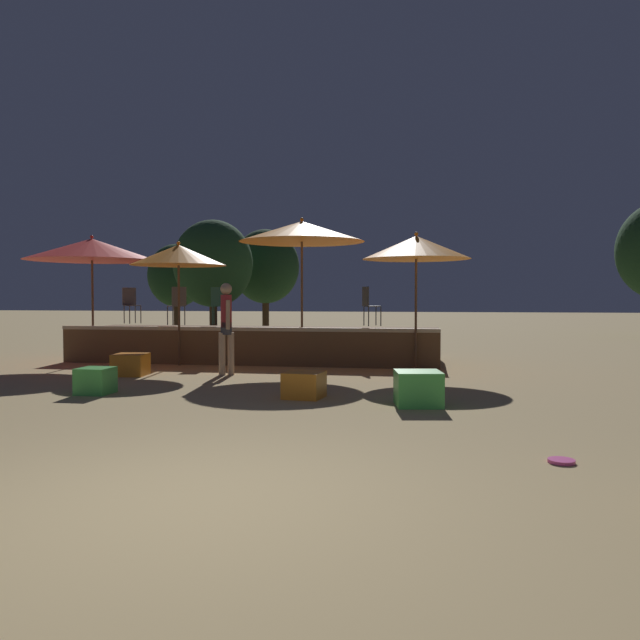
{
  "coord_description": "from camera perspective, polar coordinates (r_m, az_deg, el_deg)",
  "views": [
    {
      "loc": [
        1.73,
        -4.26,
        1.5
      ],
      "look_at": [
        0.0,
        5.74,
        1.13
      ],
      "focal_mm": 35.0,
      "sensor_mm": 36.0,
      "label": 1
    }
  ],
  "objects": [
    {
      "name": "cube_seat_3",
      "position": [
        8.79,
        8.96,
        -6.2
      ],
      "size": [
        0.71,
        0.71,
        0.48
      ],
      "rotation": [
        0.0,
        0.0,
        0.17
      ],
      "color": "#4CC651",
      "rests_on": "ground"
    },
    {
      "name": "bistro_chair_1",
      "position": [
        16.42,
        -16.92,
        1.61
      ],
      "size": [
        0.48,
        0.48,
        0.9
      ],
      "rotation": [
        0.0,
        0.0,
        0.92
      ],
      "color": "#47474C",
      "rests_on": "wooden_deck"
    },
    {
      "name": "bistro_chair_2",
      "position": [
        15.05,
        -9.23,
        1.64
      ],
      "size": [
        0.42,
        0.42,
        0.9
      ],
      "rotation": [
        0.0,
        0.0,
        3.36
      ],
      "color": "#1E4C47",
      "rests_on": "wooden_deck"
    },
    {
      "name": "wooden_deck",
      "position": [
        14.91,
        -5.82,
        -2.22
      ],
      "size": [
        8.56,
        2.43,
        0.85
      ],
      "color": "brown",
      "rests_on": "ground"
    },
    {
      "name": "bistro_chair_0",
      "position": [
        14.37,
        4.48,
        1.64
      ],
      "size": [
        0.46,
        0.46,
        0.9
      ],
      "rotation": [
        0.0,
        0.0,
        2.03
      ],
      "color": "#2D3338",
      "rests_on": "wooden_deck"
    },
    {
      "name": "background_tree_1",
      "position": [
        22.96,
        -9.75,
        5.09
      ],
      "size": [
        2.86,
        2.86,
        4.3
      ],
      "color": "#3D2B1C",
      "rests_on": "ground"
    },
    {
      "name": "cube_seat_2",
      "position": [
        10.34,
        -19.84,
        -5.25
      ],
      "size": [
        0.49,
        0.49,
        0.41
      ],
      "rotation": [
        0.0,
        0.0,
        0.01
      ],
      "color": "#4CC651",
      "rests_on": "ground"
    },
    {
      "name": "cube_seat_0",
      "position": [
        9.35,
        -1.46,
        -5.95
      ],
      "size": [
        0.61,
        0.61,
        0.39
      ],
      "rotation": [
        0.0,
        0.0,
        -0.12
      ],
      "color": "orange",
      "rests_on": "ground"
    },
    {
      "name": "patio_umbrella_2",
      "position": [
        13.89,
        -1.67,
        8.07
      ],
      "size": [
        2.78,
        2.78,
        3.26
      ],
      "color": "brown",
      "rests_on": "ground"
    },
    {
      "name": "patio_umbrella_1",
      "position": [
        14.07,
        -12.81,
        5.79
      ],
      "size": [
        2.09,
        2.09,
        2.73
      ],
      "color": "brown",
      "rests_on": "ground"
    },
    {
      "name": "background_tree_3",
      "position": [
        26.11,
        -5.0,
        4.88
      ],
      "size": [
        2.8,
        2.8,
        4.33
      ],
      "color": "#3D2B1C",
      "rests_on": "ground"
    },
    {
      "name": "frisbee_disc",
      "position": [
        6.19,
        21.21,
        -11.92
      ],
      "size": [
        0.24,
        0.24,
        0.03
      ],
      "color": "#E54C99",
      "rests_on": "ground"
    },
    {
      "name": "ground_plane",
      "position": [
        4.84,
        -12.14,
        -16.06
      ],
      "size": [
        120.0,
        120.0,
        0.0
      ],
      "primitive_type": "plane",
      "color": "tan"
    },
    {
      "name": "patio_umbrella_3",
      "position": [
        15.31,
        -20.13,
        6.06
      ],
      "size": [
        2.98,
        2.98,
        2.93
      ],
      "color": "brown",
      "rests_on": "ground"
    },
    {
      "name": "bistro_chair_3",
      "position": [
        15.05,
        -12.88,
        1.61
      ],
      "size": [
        0.48,
        0.48,
        0.9
      ],
      "rotation": [
        0.0,
        0.0,
        3.98
      ],
      "color": "#47474C",
      "rests_on": "wooden_deck"
    },
    {
      "name": "person_0",
      "position": [
        12.15,
        -8.56,
        -0.42
      ],
      "size": [
        0.29,
        0.44,
        1.78
      ],
      "rotation": [
        0.0,
        0.0,
        0.5
      ],
      "color": "tan",
      "rests_on": "ground"
    },
    {
      "name": "cube_seat_1",
      "position": [
        12.53,
        -16.93,
        -3.93
      ],
      "size": [
        0.66,
        0.66,
        0.42
      ],
      "rotation": [
        0.0,
        0.0,
        0.12
      ],
      "color": "orange",
      "rests_on": "ground"
    },
    {
      "name": "background_tree_2",
      "position": [
        28.12,
        -12.97,
        3.97
      ],
      "size": [
        2.5,
        2.5,
        3.84
      ],
      "color": "#3D2B1C",
      "rests_on": "ground"
    },
    {
      "name": "patio_umbrella_0",
      "position": [
        13.09,
        8.79,
        6.55
      ],
      "size": [
        2.23,
        2.23,
        2.85
      ],
      "color": "brown",
      "rests_on": "ground"
    }
  ]
}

